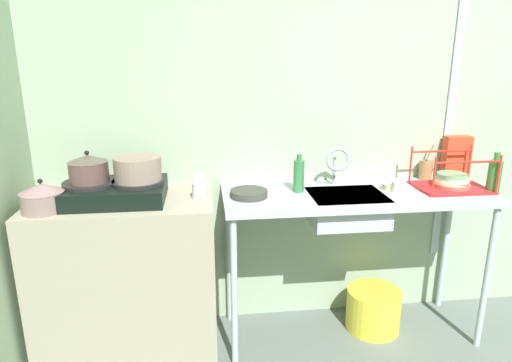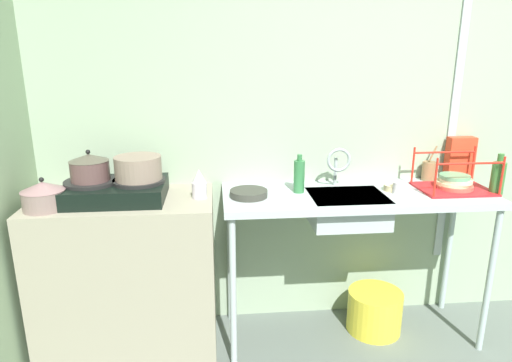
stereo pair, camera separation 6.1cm
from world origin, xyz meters
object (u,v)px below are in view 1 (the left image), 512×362
at_px(cereal_box, 456,157).
at_px(bottle_by_sink, 299,176).
at_px(pot_on_left_burner, 88,168).
at_px(bottle_by_rack, 494,175).
at_px(small_bowl_on_drainboard, 392,187).
at_px(pot_beside_stove, 42,197).
at_px(percolator, 199,185).
at_px(bucket_on_floor, 373,309).
at_px(pot_on_right_burner, 138,169).
at_px(dish_rack, 452,182).
at_px(faucet, 337,161).
at_px(stove, 115,191).
at_px(frying_pan, 249,193).
at_px(sink_basin, 346,208).
at_px(cup_by_rack, 398,187).
at_px(utensil_jar, 426,170).

bearing_deg(cereal_box, bottle_by_sink, -170.50).
relative_size(pot_on_left_burner, bottle_by_rack, 0.89).
bearing_deg(small_bowl_on_drainboard, pot_beside_stove, -175.69).
relative_size(percolator, bucket_on_floor, 0.48).
height_order(pot_on_right_burner, dish_rack, pot_on_right_burner).
relative_size(pot_on_left_burner, bottle_by_sink, 0.94).
bearing_deg(faucet, stove, -175.22).
bearing_deg(stove, frying_pan, -1.66).
height_order(sink_basin, faucet, faucet).
bearing_deg(dish_rack, bottle_by_rack, -23.81).
height_order(pot_beside_stove, percolator, pot_beside_stove).
relative_size(small_bowl_on_drainboard, bottle_by_sink, 0.52).
xyz_separation_m(percolator, cup_by_rack, (1.11, -0.03, -0.04)).
xyz_separation_m(bottle_by_rack, utensil_jar, (-0.25, 0.30, -0.04)).
xyz_separation_m(pot_beside_stove, bottle_by_sink, (1.33, 0.16, 0.02)).
height_order(cereal_box, bucket_on_floor, cereal_box).
bearing_deg(stove, utensil_jar, 6.30).
bearing_deg(pot_on_right_burner, bottle_by_rack, -2.75).
xyz_separation_m(dish_rack, bottle_by_sink, (-0.89, 0.04, 0.06)).
bearing_deg(bucket_on_floor, percolator, -178.04).
bearing_deg(pot_beside_stove, bottle_by_sink, 7.02).
relative_size(sink_basin, bottle_by_sink, 1.92).
relative_size(pot_on_right_burner, faucet, 1.03).
height_order(frying_pan, dish_rack, dish_rack).
xyz_separation_m(pot_on_right_burner, pot_beside_stove, (-0.45, -0.13, -0.10)).
bearing_deg(cup_by_rack, percolator, 178.49).
bearing_deg(pot_beside_stove, cup_by_rack, 2.54).
bearing_deg(small_bowl_on_drainboard, percolator, -178.52).
height_order(stove, pot_on_right_burner, pot_on_right_burner).
distance_m(cereal_box, bucket_on_floor, 1.08).
xyz_separation_m(dish_rack, small_bowl_on_drainboard, (-0.35, 0.02, -0.02)).
relative_size(sink_basin, frying_pan, 2.02).
height_order(faucet, cereal_box, cereal_box).
height_order(pot_on_left_burner, pot_beside_stove, pot_on_left_burner).
height_order(pot_beside_stove, bottle_by_rack, bottle_by_rack).
relative_size(faucet, cereal_box, 0.89).
distance_m(cup_by_rack, bucket_on_floor, 0.82).
height_order(sink_basin, frying_pan, frying_pan).
height_order(pot_on_left_burner, bottle_by_rack, pot_on_left_burner).
distance_m(pot_beside_stove, utensil_jar, 2.19).
relative_size(faucet, bucket_on_floor, 0.72).
bearing_deg(bottle_by_rack, pot_beside_stove, -179.23).
bearing_deg(faucet, sink_basin, -82.31).
xyz_separation_m(bottle_by_rack, cereal_box, (-0.06, 0.30, 0.04)).
relative_size(small_bowl_on_drainboard, bottle_by_rack, 0.49).
xyz_separation_m(percolator, bottle_by_sink, (0.56, 0.05, 0.02)).
relative_size(cereal_box, bucket_on_floor, 0.80).
bearing_deg(pot_on_right_burner, pot_beside_stove, -164.33).
bearing_deg(bottle_by_rack, frying_pan, 176.95).
bearing_deg(small_bowl_on_drainboard, bottle_by_sink, 177.67).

